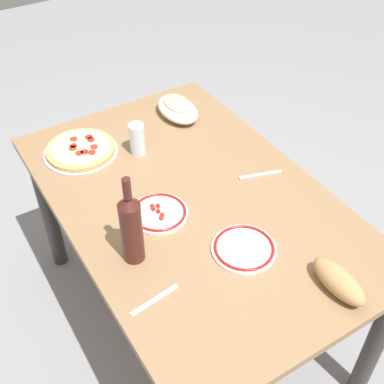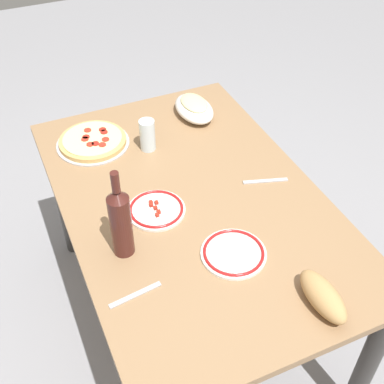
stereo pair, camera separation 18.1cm
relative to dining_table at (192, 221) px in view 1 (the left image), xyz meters
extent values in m
plane|color=gray|center=(0.00, 0.00, -0.63)|extent=(8.00, 8.00, 0.00)
cube|color=#93704C|center=(0.00, 0.00, 0.10)|extent=(1.41, 0.90, 0.03)
cylinder|color=#33302D|center=(-0.64, -0.39, -0.27)|extent=(0.07, 0.07, 0.72)
cylinder|color=#33302D|center=(-0.64, 0.39, -0.27)|extent=(0.07, 0.07, 0.72)
cylinder|color=#33302D|center=(0.64, 0.39, -0.27)|extent=(0.07, 0.07, 0.72)
cylinder|color=#B7B7BC|center=(-0.47, -0.24, 0.12)|extent=(0.30, 0.30, 0.01)
cylinder|color=tan|center=(-0.47, -0.24, 0.13)|extent=(0.27, 0.27, 0.02)
cylinder|color=beige|center=(-0.47, -0.24, 0.14)|extent=(0.24, 0.24, 0.01)
cylinder|color=maroon|center=(-0.48, -0.18, 0.15)|extent=(0.03, 0.03, 0.00)
cylinder|color=#B22D1E|center=(-0.43, -0.26, 0.15)|extent=(0.03, 0.03, 0.00)
cylinder|color=#B22D1E|center=(-0.53, -0.24, 0.15)|extent=(0.03, 0.03, 0.00)
cylinder|color=maroon|center=(-0.48, -0.26, 0.15)|extent=(0.03, 0.03, 0.00)
cylinder|color=maroon|center=(-0.42, -0.24, 0.15)|extent=(0.03, 0.03, 0.00)
cylinder|color=#B22D1E|center=(-0.43, -0.19, 0.15)|extent=(0.03, 0.03, 0.00)
cylinder|color=#B22D1E|center=(-0.40, -0.21, 0.15)|extent=(0.03, 0.03, 0.00)
cylinder|color=#B22D1E|center=(-0.47, -0.27, 0.15)|extent=(0.03, 0.03, 0.00)
cylinder|color=maroon|center=(-0.50, -0.18, 0.15)|extent=(0.03, 0.03, 0.00)
ellipsoid|color=white|center=(-0.49, 0.23, 0.15)|extent=(0.24, 0.15, 0.07)
ellipsoid|color=#AD2819|center=(-0.49, 0.23, 0.16)|extent=(0.20, 0.12, 0.03)
ellipsoid|color=beige|center=(-0.49, 0.23, 0.18)|extent=(0.17, 0.10, 0.02)
cylinder|color=#471E19|center=(0.14, -0.30, 0.23)|extent=(0.07, 0.07, 0.23)
cone|color=#471E19|center=(0.14, -0.30, 0.36)|extent=(0.07, 0.07, 0.03)
cylinder|color=#471E19|center=(0.14, -0.30, 0.41)|extent=(0.03, 0.03, 0.07)
cylinder|color=silver|center=(-0.35, -0.04, 0.18)|extent=(0.06, 0.06, 0.13)
cylinder|color=white|center=(0.30, 0.01, 0.12)|extent=(0.21, 0.21, 0.01)
torus|color=red|center=(0.30, 0.01, 0.13)|extent=(0.20, 0.20, 0.01)
cylinder|color=white|center=(0.01, -0.14, 0.12)|extent=(0.21, 0.21, 0.01)
torus|color=red|center=(0.01, -0.14, 0.13)|extent=(0.19, 0.19, 0.01)
cube|color=#AD2819|center=(-0.01, -0.15, 0.13)|extent=(0.01, 0.01, 0.01)
cube|color=#AD2819|center=(0.05, -0.15, 0.13)|extent=(0.01, 0.01, 0.01)
cube|color=#AD2819|center=(-0.02, -0.15, 0.13)|extent=(0.01, 0.01, 0.01)
cube|color=#AD2819|center=(-0.01, -0.13, 0.13)|extent=(0.01, 0.01, 0.01)
cube|color=#AD2819|center=(0.01, -0.15, 0.13)|extent=(0.01, 0.01, 0.01)
cube|color=#AD2819|center=(0.03, -0.14, 0.13)|extent=(0.01, 0.01, 0.01)
ellipsoid|color=tan|center=(0.58, 0.16, 0.15)|extent=(0.20, 0.08, 0.08)
cube|color=#B7B7BC|center=(0.03, 0.29, 0.12)|extent=(0.07, 0.17, 0.00)
cube|color=#B7B7BC|center=(0.32, -0.33, 0.12)|extent=(0.04, 0.17, 0.00)
camera|label=1|loc=(1.15, -0.71, 1.36)|focal=47.20mm
camera|label=2|loc=(1.23, -0.55, 1.36)|focal=47.20mm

